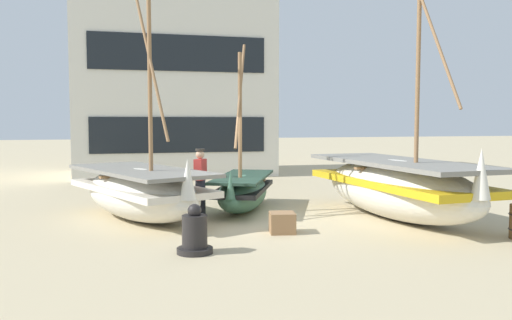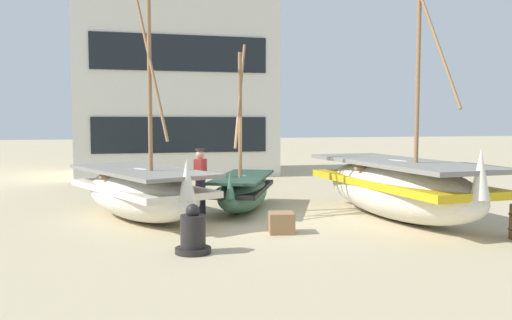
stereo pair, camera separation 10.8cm
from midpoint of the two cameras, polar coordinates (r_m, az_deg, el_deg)
The scene contains 8 objects.
ground_plane at distance 12.67m, azimuth 1.35°, elevation -6.65°, with size 120.00×120.00×0.00m, color tan.
fishing_boat_near_left at distance 13.10m, azimuth -12.16°, elevation -3.33°, with size 3.57×5.03×5.81m.
fishing_boat_centre_large at distance 13.36m, azimuth 15.36°, elevation -2.76°, with size 2.45×5.97×7.95m.
fishing_boat_far_right at distance 14.10m, azimuth -1.18°, elevation -3.34°, with size 2.50×3.79×4.44m.
fisherman_by_hull at distance 13.64m, azimuth -5.83°, elevation -2.35°, with size 0.38×0.42×1.68m.
capstan_winch at distance 9.68m, azimuth -6.54°, elevation -7.98°, with size 0.66×0.66×0.90m.
cargo_crate at distance 11.34m, azimuth 3.04°, elevation -6.81°, with size 0.53×0.53×0.44m, color olive.
harbor_building_main at distance 24.61m, azimuth -8.70°, elevation 10.63°, with size 8.86×5.53×10.28m.
Camera 2 is at (-3.26, -12.01, 2.40)m, focal length 36.86 mm.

